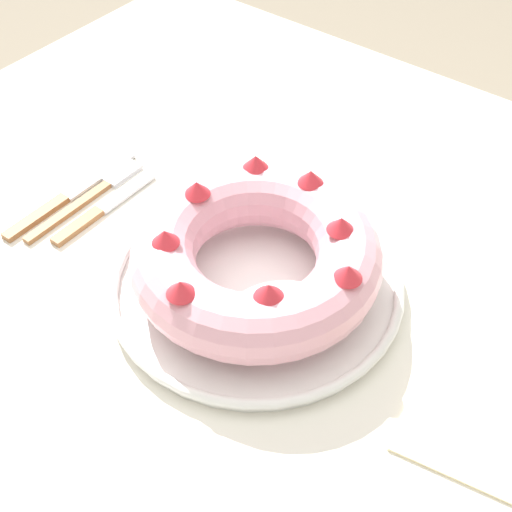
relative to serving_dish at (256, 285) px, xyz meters
name	(u,v)px	position (x,y,z in m)	size (l,w,h in m)	color
dining_table	(232,348)	(-0.02, -0.03, -0.10)	(1.22, 1.16, 0.77)	silver
serving_dish	(256,285)	(0.00, 0.00, 0.00)	(0.34, 0.34, 0.02)	white
bundt_cake	(256,255)	(0.00, 0.00, 0.05)	(0.28, 0.28, 0.09)	#E09EAD
fork	(93,194)	(-0.27, 0.00, -0.01)	(0.02, 0.20, 0.01)	#936038
serving_knife	(63,199)	(-0.30, -0.03, -0.01)	(0.02, 0.22, 0.01)	#936038
cake_knife	(98,212)	(-0.24, -0.02, -0.01)	(0.02, 0.17, 0.01)	#936038
napkin	(495,437)	(0.30, -0.01, -0.01)	(0.18, 0.12, 0.00)	beige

